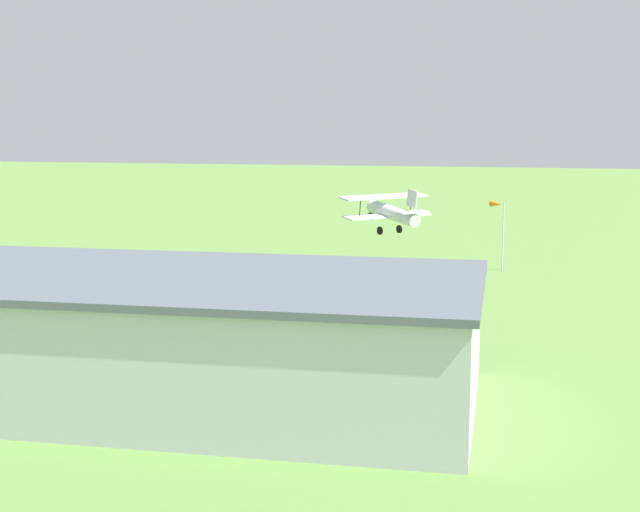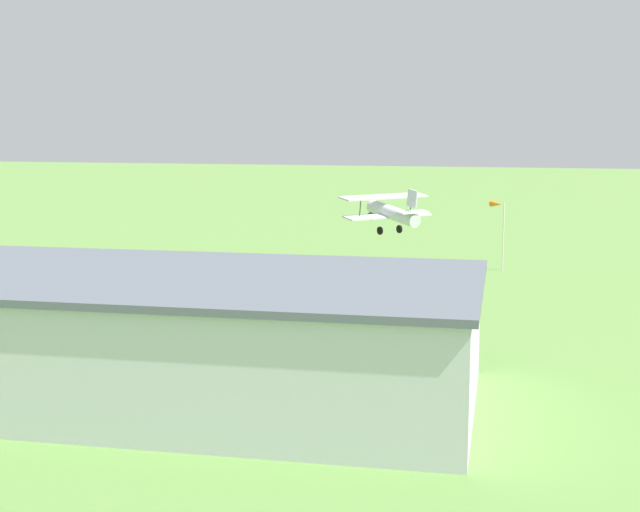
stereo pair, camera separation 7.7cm
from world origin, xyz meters
TOP-DOWN VIEW (x-y plane):
  - ground_plane at (0.00, 0.00)m, footprint 400.00×400.00m
  - hangar at (0.75, 33.12)m, footprint 37.24×16.40m
  - biplane at (-8.84, 4.21)m, footprint 7.11×7.12m
  - person_by_parked_cars at (-15.15, 16.79)m, footprint 0.51×0.51m
  - person_beside_truck at (-13.87, 18.29)m, footprint 0.53×0.53m
  - person_crossing_taxiway at (-13.64, 19.39)m, footprint 0.42×0.42m
  - person_at_fence_line at (13.97, 16.38)m, footprint 0.51×0.51m
  - windsock at (-16.49, -10.52)m, footprint 1.45×1.31m

SIDE VIEW (x-z plane):
  - ground_plane at x=0.00m, z-range 0.00..0.00m
  - person_at_fence_line at x=13.97m, z-range 0.00..1.68m
  - person_by_parked_cars at x=-15.15m, z-range 0.00..1.68m
  - person_beside_truck at x=-13.87m, z-range 0.00..1.73m
  - person_crossing_taxiway at x=-13.64m, z-range 0.00..1.76m
  - hangar at x=0.75m, z-range 0.01..6.32m
  - windsock at x=-16.49m, z-range 2.45..8.93m
  - biplane at x=-8.84m, z-range 4.89..8.61m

